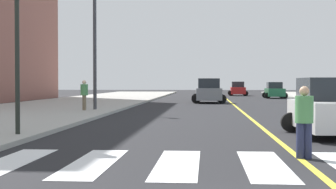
{
  "coord_description": "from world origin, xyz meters",
  "views": [
    {
      "loc": [
        -2.1,
        -6.52,
        1.71
      ],
      "look_at": [
        -4.71,
        27.78,
        0.9
      ],
      "focal_mm": 53.99,
      "sensor_mm": 36.0,
      "label": 1
    }
  ],
  "objects_px": {
    "pedestrian_walking_west": "(84,94)",
    "car_white_third": "(329,109)",
    "car_green_fourth": "(275,91)",
    "street_lamp": "(95,33)",
    "car_red_second": "(238,89)",
    "pedestrian_crossing": "(304,119)",
    "car_gray_nearest": "(208,91)",
    "traffic_light_far_corner": "(17,15)"
  },
  "relations": [
    {
      "from": "car_white_third",
      "to": "pedestrian_crossing",
      "type": "xyz_separation_m",
      "value": [
        -1.72,
        -4.96,
        0.03
      ]
    },
    {
      "from": "pedestrian_walking_west",
      "to": "street_lamp",
      "type": "distance_m",
      "value": 3.65
    },
    {
      "from": "car_red_second",
      "to": "pedestrian_crossing",
      "type": "relative_size",
      "value": 2.53
    },
    {
      "from": "car_white_third",
      "to": "car_gray_nearest",
      "type": "bearing_deg",
      "value": -83.42
    },
    {
      "from": "traffic_light_far_corner",
      "to": "pedestrian_crossing",
      "type": "bearing_deg",
      "value": -23.28
    },
    {
      "from": "car_red_second",
      "to": "car_white_third",
      "type": "bearing_deg",
      "value": 90.91
    },
    {
      "from": "pedestrian_walking_west",
      "to": "car_white_third",
      "type": "bearing_deg",
      "value": -159.14
    },
    {
      "from": "traffic_light_far_corner",
      "to": "pedestrian_crossing",
      "type": "distance_m",
      "value": 9.06
    },
    {
      "from": "car_green_fourth",
      "to": "car_gray_nearest",
      "type": "bearing_deg",
      "value": 61.09
    },
    {
      "from": "car_gray_nearest",
      "to": "street_lamp",
      "type": "xyz_separation_m",
      "value": [
        -6.67,
        -13.57,
        3.61
      ]
    },
    {
      "from": "street_lamp",
      "to": "car_gray_nearest",
      "type": "bearing_deg",
      "value": 63.84
    },
    {
      "from": "car_gray_nearest",
      "to": "car_green_fourth",
      "type": "distance_m",
      "value": 14.85
    },
    {
      "from": "car_red_second",
      "to": "traffic_light_far_corner",
      "type": "relative_size",
      "value": 0.8
    },
    {
      "from": "traffic_light_far_corner",
      "to": "car_red_second",
      "type": "bearing_deg",
      "value": 79.17
    },
    {
      "from": "car_gray_nearest",
      "to": "car_white_third",
      "type": "height_order",
      "value": "car_gray_nearest"
    },
    {
      "from": "car_white_third",
      "to": "pedestrian_crossing",
      "type": "relative_size",
      "value": 2.59
    },
    {
      "from": "car_red_second",
      "to": "pedestrian_crossing",
      "type": "bearing_deg",
      "value": 89.12
    },
    {
      "from": "pedestrian_crossing",
      "to": "pedestrian_walking_west",
      "type": "bearing_deg",
      "value": -70.19
    },
    {
      "from": "car_red_second",
      "to": "traffic_light_far_corner",
      "type": "bearing_deg",
      "value": 80.28
    },
    {
      "from": "car_white_third",
      "to": "car_green_fourth",
      "type": "relative_size",
      "value": 1.07
    },
    {
      "from": "car_gray_nearest",
      "to": "pedestrian_walking_west",
      "type": "distance_m",
      "value": 16.18
    },
    {
      "from": "traffic_light_far_corner",
      "to": "pedestrian_walking_west",
      "type": "xyz_separation_m",
      "value": [
        -1.17,
        13.13,
        -2.66
      ]
    },
    {
      "from": "car_green_fourth",
      "to": "pedestrian_walking_west",
      "type": "xyz_separation_m",
      "value": [
        -14.29,
        -27.53,
        0.26
      ]
    },
    {
      "from": "car_white_third",
      "to": "pedestrian_walking_west",
      "type": "distance_m",
      "value": 15.82
    },
    {
      "from": "traffic_light_far_corner",
      "to": "car_white_third",
      "type": "bearing_deg",
      "value": 9.22
    },
    {
      "from": "street_lamp",
      "to": "car_green_fourth",
      "type": "bearing_deg",
      "value": 62.37
    },
    {
      "from": "car_red_second",
      "to": "car_white_third",
      "type": "height_order",
      "value": "car_white_third"
    },
    {
      "from": "pedestrian_crossing",
      "to": "street_lamp",
      "type": "xyz_separation_m",
      "value": [
        -8.68,
        17.51,
        3.68
      ]
    },
    {
      "from": "car_green_fourth",
      "to": "car_white_third",
      "type": "bearing_deg",
      "value": 85.11
    },
    {
      "from": "car_white_third",
      "to": "traffic_light_far_corner",
      "type": "distance_m",
      "value": 10.16
    },
    {
      "from": "pedestrian_walking_west",
      "to": "street_lamp",
      "type": "relative_size",
      "value": 0.23
    },
    {
      "from": "car_green_fourth",
      "to": "pedestrian_crossing",
      "type": "relative_size",
      "value": 2.42
    },
    {
      "from": "car_gray_nearest",
      "to": "car_red_second",
      "type": "relative_size",
      "value": 1.13
    },
    {
      "from": "car_red_second",
      "to": "car_white_third",
      "type": "xyz_separation_m",
      "value": [
        -0.18,
        -49.67,
        0.02
      ]
    },
    {
      "from": "car_red_second",
      "to": "pedestrian_walking_west",
      "type": "relative_size",
      "value": 2.43
    },
    {
      "from": "car_green_fourth",
      "to": "pedestrian_walking_west",
      "type": "distance_m",
      "value": 31.02
    },
    {
      "from": "car_gray_nearest",
      "to": "car_white_third",
      "type": "xyz_separation_m",
      "value": [
        3.73,
        -26.12,
        -0.09
      ]
    },
    {
      "from": "car_green_fourth",
      "to": "street_lamp",
      "type": "height_order",
      "value": "street_lamp"
    },
    {
      "from": "car_white_third",
      "to": "pedestrian_walking_west",
      "type": "bearing_deg",
      "value": -48.53
    },
    {
      "from": "car_gray_nearest",
      "to": "car_red_second",
      "type": "distance_m",
      "value": 23.87
    },
    {
      "from": "car_green_fourth",
      "to": "pedestrian_walking_west",
      "type": "height_order",
      "value": "pedestrian_walking_west"
    },
    {
      "from": "car_red_second",
      "to": "car_green_fourth",
      "type": "distance_m",
      "value": 11.08
    }
  ]
}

